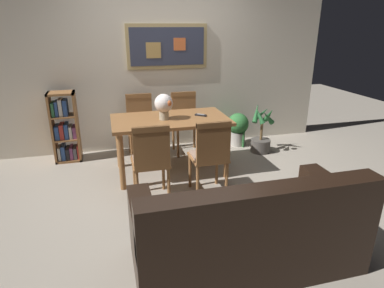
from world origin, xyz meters
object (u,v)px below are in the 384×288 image
Objects in this scene: dining_chair_far_left at (140,120)px; potted_ivy at (238,127)px; dining_chair_near_left at (151,157)px; bookshelf at (65,130)px; tv_remote at (201,115)px; dining_chair_near_right at (210,152)px; dining_table at (170,126)px; leather_couch at (247,232)px; flower_vase at (164,104)px; potted_palm at (261,136)px; dining_chair_far_right at (185,117)px.

dining_chair_far_left reaches higher than potted_ivy.
bookshelf reaches higher than dining_chair_near_left.
dining_chair_near_right is at bearing -97.92° from tv_remote.
dining_table is 1.50m from potted_ivy.
potted_ivy is at bearing -0.65° from bookshelf.
flower_vase is at bearing 99.44° from leather_couch.
bookshelf reaches higher than potted_palm.
potted_palm is at bearing 13.91° from dining_table.
bookshelf reaches higher than dining_chair_far_right.
dining_chair_near_right is 2.26m from bookshelf.
dining_chair_near_right is at bearing -42.21° from bookshelf.
dining_chair_far_right is at bearing -2.59° from dining_chair_far_left.
potted_ivy is (1.61, 1.47, -0.24)m from dining_chair_near_left.
flower_vase reaches higher than dining_chair_near_right.
potted_ivy is at bearing 1.89° from dining_chair_far_right.
dining_table is 1.47× the size of bookshelf.
tv_remote is (0.49, 0.04, -0.18)m from flower_vase.
potted_ivy is (1.26, 0.75, -0.35)m from dining_table.
dining_chair_far_right is 0.74m from tv_remote.
leather_couch is 2.88m from potted_ivy.
leather_couch is 3.30× the size of potted_ivy.
bookshelf is 1.60m from flower_vase.
dining_table is 0.81m from dining_chair_far_right.
dining_table is 9.94× the size of tv_remote.
potted_palm is at bearing 43.26° from dining_chair_near_right.
potted_palm is at bearing 61.64° from leather_couch.
potted_ivy is 1.69× the size of flower_vase.
potted_palm is at bearing -17.41° from dining_chair_far_right.
tv_remote is (0.04, -0.71, 0.22)m from dining_chair_far_right.
dining_chair_far_left is at bearing 112.32° from dining_table.
dining_table is 2.71× the size of potted_ivy.
flower_vase is at bearing -175.00° from tv_remote.
flower_vase is at bearing -120.86° from dining_chair_far_right.
dining_chair_near_left is 6.13× the size of tv_remote.
leather_couch is 2.01m from tv_remote.
dining_chair_far_right is (0.37, 0.72, -0.11)m from dining_table.
dining_chair_far_left and dining_chair_near_left have the same top height.
dining_chair_near_left reaches higher than tv_remote.
dining_chair_near_left is 2.82× the size of flower_vase.
dining_chair_far_right is 2.82× the size of flower_vase.
bookshelf is 1.96m from tv_remote.
potted_palm reaches higher than dining_table.
bookshelf reaches higher than dining_chair_near_right.
flower_vase reaches higher than bookshelf.
dining_chair_near_right is 1.67× the size of potted_ivy.
dining_chair_far_right is 1.00× the size of dining_chair_near_left.
dining_chair_far_left reaches higher than dining_table.
flower_vase is at bearing 118.61° from dining_chair_near_right.
dining_chair_far_left reaches higher than leather_couch.
flower_vase is at bearing -73.93° from dining_chair_far_left.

